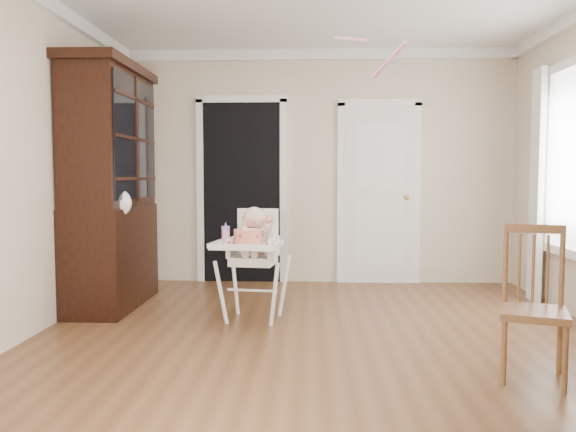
{
  "coord_description": "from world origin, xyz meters",
  "views": [
    {
      "loc": [
        -0.08,
        -4.08,
        1.24
      ],
      "look_at": [
        -0.28,
        0.6,
        0.91
      ],
      "focal_mm": 35.0,
      "sensor_mm": 36.0,
      "label": 1
    }
  ],
  "objects_px": {
    "sippy_cup": "(226,234)",
    "dining_chair": "(533,308)",
    "high_chair": "(253,251)",
    "cake": "(248,237)",
    "china_cabinet": "(111,186)"
  },
  "relations": [
    {
      "from": "sippy_cup",
      "to": "dining_chair",
      "type": "relative_size",
      "value": 0.19
    },
    {
      "from": "high_chair",
      "to": "cake",
      "type": "xyz_separation_m",
      "value": [
        -0.02,
        -0.25,
        0.14
      ]
    },
    {
      "from": "high_chair",
      "to": "dining_chair",
      "type": "height_order",
      "value": "high_chair"
    },
    {
      "from": "cake",
      "to": "high_chair",
      "type": "bearing_deg",
      "value": 85.3
    },
    {
      "from": "cake",
      "to": "china_cabinet",
      "type": "distance_m",
      "value": 1.61
    },
    {
      "from": "dining_chair",
      "to": "china_cabinet",
      "type": "bearing_deg",
      "value": 169.39
    },
    {
      "from": "sippy_cup",
      "to": "cake",
      "type": "bearing_deg",
      "value": -44.73
    },
    {
      "from": "high_chair",
      "to": "cake",
      "type": "bearing_deg",
      "value": -86.1
    },
    {
      "from": "high_chair",
      "to": "dining_chair",
      "type": "xyz_separation_m",
      "value": [
        1.86,
        -1.33,
        -0.17
      ]
    },
    {
      "from": "cake",
      "to": "dining_chair",
      "type": "bearing_deg",
      "value": -29.81
    },
    {
      "from": "cake",
      "to": "china_cabinet",
      "type": "height_order",
      "value": "china_cabinet"
    },
    {
      "from": "high_chair",
      "to": "sippy_cup",
      "type": "xyz_separation_m",
      "value": [
        -0.23,
        -0.04,
        0.15
      ]
    },
    {
      "from": "china_cabinet",
      "to": "dining_chair",
      "type": "relative_size",
      "value": 2.44
    },
    {
      "from": "high_chair",
      "to": "sippy_cup",
      "type": "height_order",
      "value": "high_chair"
    },
    {
      "from": "high_chair",
      "to": "sippy_cup",
      "type": "distance_m",
      "value": 0.28
    }
  ]
}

